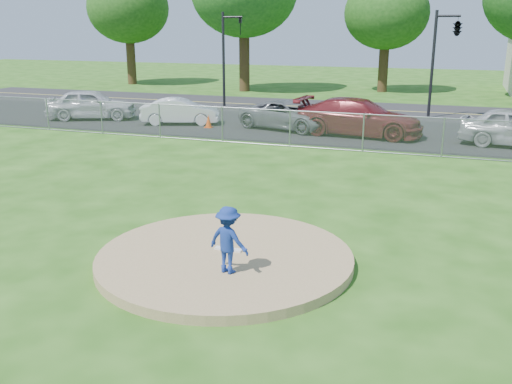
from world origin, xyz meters
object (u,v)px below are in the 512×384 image
tree_center (387,2)px  parked_car_white (180,111)px  parked_car_darkred (359,117)px  traffic_cone (208,121)px  parked_car_silver (91,104)px  traffic_signal_center (455,30)px  parked_car_gray (289,115)px  traffic_signal_left (227,51)px  pitcher (228,240)px

tree_center → parked_car_white: (-7.79, -18.39, -5.81)m
tree_center → parked_car_darkred: bearing=-86.1°
traffic_cone → parked_car_silver: 6.98m
traffic_signal_center → traffic_cone: bearing=-147.9°
traffic_signal_center → parked_car_gray: bearing=-139.9°
parked_car_silver → parked_car_white: 5.18m
traffic_signal_left → parked_car_white: 6.94m
traffic_signal_left → parked_car_darkred: size_ratio=0.98×
traffic_signal_left → pitcher: (9.19, -22.84, -2.50)m
tree_center → parked_car_white: tree_center is taller
traffic_signal_left → parked_car_silver: bearing=-128.7°
tree_center → traffic_signal_center: 13.12m
parked_car_silver → parked_car_white: (5.18, 0.10, -0.15)m
parked_car_gray → parked_car_silver: bearing=108.6°
tree_center → traffic_signal_center: size_ratio=1.76×
parked_car_silver → tree_center: bearing=-56.6°
tree_center → parked_car_white: bearing=-113.0°
parked_car_silver → parked_car_gray: size_ratio=0.97×
tree_center → traffic_signal_left: (-7.76, -12.00, -3.11)m
parked_car_darkred → parked_car_white: bearing=94.3°
traffic_cone → parked_car_darkred: bearing=2.7°
parked_car_white → traffic_signal_left: bearing=-19.9°
pitcher → parked_car_silver: 21.78m
tree_center → parked_car_darkred: 19.42m
parked_car_gray → traffic_signal_center: bearing=-33.8°
pitcher → tree_center: bearing=-74.2°
pitcher → parked_car_darkred: bearing=-76.0°
traffic_cone → parked_car_gray: (3.83, 0.87, 0.35)m
traffic_signal_center → parked_car_darkred: traffic_signal_center is taller
traffic_signal_center → parked_car_silver: (-17.94, -6.49, -3.81)m
pitcher → parked_car_white: 18.86m
traffic_signal_center → traffic_signal_left: bearing=180.0°
traffic_signal_center → parked_car_white: bearing=-153.4°
parked_car_silver → parked_car_white: parked_car_silver is taller
parked_car_white → parked_car_darkred: (9.06, -0.15, 0.18)m
traffic_cone → parked_car_silver: bearing=176.7°
tree_center → pitcher: tree_center is taller
parked_car_silver → traffic_signal_left: bearing=-60.3°
pitcher → parked_car_white: size_ratio=0.34×
tree_center → traffic_signal_left: size_ratio=1.76×
parked_car_white → parked_car_gray: 5.62m
parked_car_darkred → traffic_cone: bearing=98.0°
tree_center → traffic_cone: size_ratio=15.67×
tree_center → pitcher: (1.42, -34.84, -5.60)m
traffic_signal_center → parked_car_gray: size_ratio=1.16×
parked_car_darkred → parked_car_silver: bearing=95.1°
parked_car_white → parked_car_darkred: 9.06m
traffic_signal_left → pitcher: bearing=-68.1°
traffic_cone → parked_car_white: parked_car_white is taller
traffic_signal_center → traffic_cone: traffic_signal_center is taller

